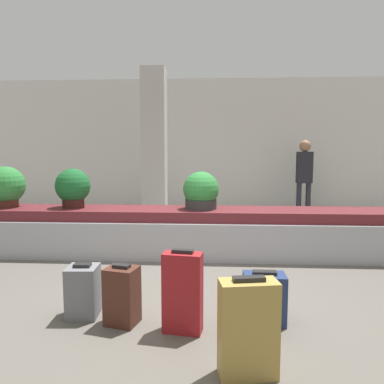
{
  "coord_description": "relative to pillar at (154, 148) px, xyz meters",
  "views": [
    {
      "loc": [
        0.32,
        -3.8,
        1.54
      ],
      "look_at": [
        0.0,
        1.65,
        0.94
      ],
      "focal_mm": 35.0,
      "sensor_mm": 36.0,
      "label": 1
    }
  ],
  "objects": [
    {
      "name": "ground_plane",
      "position": [
        0.9,
        -3.88,
        -1.6
      ],
      "size": [
        18.0,
        18.0,
        0.0
      ],
      "primitive_type": "plane",
      "color": "#59544C"
    },
    {
      "name": "traveler_0",
      "position": [
        3.17,
        0.49,
        -0.53
      ],
      "size": [
        0.33,
        0.25,
        1.77
      ],
      "rotation": [
        0.0,
        0.0,
        0.06
      ],
      "color": "#282833",
      "rests_on": "ground_plane"
    },
    {
      "name": "back_wall",
      "position": [
        0.9,
        1.19,
        0.0
      ],
      "size": [
        18.0,
        0.06,
        3.2
      ],
      "color": "silver",
      "rests_on": "ground_plane"
    },
    {
      "name": "suitcase_1",
      "position": [
        1.46,
        -5.24,
        -1.26
      ],
      "size": [
        0.42,
        0.26,
        0.7
      ],
      "rotation": [
        0.0,
        0.0,
        0.17
      ],
      "color": "#A3843D",
      "rests_on": "ground_plane"
    },
    {
      "name": "potted_plant_0",
      "position": [
        1.03,
        -2.22,
        -0.66
      ],
      "size": [
        0.53,
        0.53,
        0.55
      ],
      "color": "#2D2D2D",
      "rests_on": "carousel"
    },
    {
      "name": "pillar",
      "position": [
        0.0,
        0.0,
        0.0
      ],
      "size": [
        0.48,
        0.48,
        3.2
      ],
      "color": "beige",
      "rests_on": "ground_plane"
    },
    {
      "name": "potted_plant_1",
      "position": [
        -0.9,
        -2.2,
        -0.61
      ],
      "size": [
        0.52,
        0.52,
        0.59
      ],
      "color": "#381914",
      "rests_on": "carousel"
    },
    {
      "name": "potted_plant_2",
      "position": [
        -1.94,
        -2.19,
        -0.6
      ],
      "size": [
        0.57,
        0.57,
        0.62
      ],
      "color": "#4C2319",
      "rests_on": "carousel"
    },
    {
      "name": "suitcase_0",
      "position": [
        0.01,
        -4.39,
        -1.36
      ],
      "size": [
        0.29,
        0.29,
        0.5
      ],
      "rotation": [
        0.0,
        0.0,
        0.06
      ],
      "color": "slate",
      "rests_on": "ground_plane"
    },
    {
      "name": "carousel",
      "position": [
        0.9,
        -2.24,
        -1.27
      ],
      "size": [
        7.6,
        0.89,
        0.69
      ],
      "color": "#9E9EA3",
      "rests_on": "ground_plane"
    },
    {
      "name": "suitcase_4",
      "position": [
        1.68,
        -4.43,
        -1.37
      ],
      "size": [
        0.37,
        0.24,
        0.48
      ],
      "rotation": [
        0.0,
        0.0,
        -0.0
      ],
      "color": "navy",
      "rests_on": "ground_plane"
    },
    {
      "name": "suitcase_2",
      "position": [
        0.96,
        -4.64,
        -1.25
      ],
      "size": [
        0.35,
        0.21,
        0.72
      ],
      "rotation": [
        0.0,
        0.0,
        -0.15
      ],
      "color": "maroon",
      "rests_on": "ground_plane"
    },
    {
      "name": "suitcase_3",
      "position": [
        0.41,
        -4.52,
        -1.34
      ],
      "size": [
        0.32,
        0.29,
        0.54
      ],
      "rotation": [
        0.0,
        0.0,
        -0.24
      ],
      "color": "#472319",
      "rests_on": "ground_plane"
    }
  ]
}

